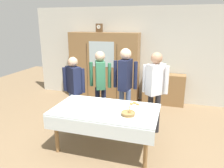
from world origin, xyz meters
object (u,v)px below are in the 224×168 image
tea_cup_far_right (105,100)px  spoon_back_edge (115,110)px  person_near_right_end (100,80)px  person_behind_table_right (125,80)px  mantel_clock (99,28)px  tea_cup_mid_left (104,110)px  bookshelf_low (163,89)px  person_behind_table_left (155,85)px  spoon_far_right (84,114)px  tea_cup_center (97,103)px  person_beside_shelf (74,85)px  pastry_plate (134,105)px  wall_cabinet (104,67)px  dining_table (105,114)px  book_stack (165,72)px  spoon_center (72,113)px  bread_basket (128,113)px

tea_cup_far_right → spoon_back_edge: (0.30, -0.34, -0.02)m
person_near_right_end → person_behind_table_right: (0.60, -0.10, 0.07)m
mantel_clock → tea_cup_mid_left: mantel_clock is taller
bookshelf_low → person_behind_table_left: (-0.08, -1.73, 0.61)m
spoon_far_right → person_behind_table_left: bearing=48.6°
tea_cup_center → person_beside_shelf: bearing=144.9°
tea_cup_center → pastry_plate: bearing=11.7°
tea_cup_mid_left → spoon_back_edge: bearing=41.3°
person_behind_table_left → person_beside_shelf: person_behind_table_left is taller
wall_cabinet → dining_table: bearing=-70.8°
tea_cup_center → tea_cup_far_right: same height
wall_cabinet → spoon_back_edge: bearing=-67.1°
book_stack → spoon_far_right: 3.14m
tea_cup_mid_left → spoon_center: (-0.50, -0.23, -0.02)m
person_near_right_end → tea_cup_mid_left: bearing=-67.5°
spoon_center → tea_cup_far_right: bearing=62.9°
person_near_right_end → bread_basket: bearing=-52.4°
mantel_clock → tea_cup_far_right: size_ratio=1.85×
bookshelf_low → spoon_center: 3.27m
wall_cabinet → tea_cup_far_right: (0.78, -2.21, -0.19)m
pastry_plate → person_behind_table_left: bearing=61.1°
mantel_clock → spoon_back_edge: 3.12m
book_stack → tea_cup_mid_left: (-0.84, -2.74, -0.12)m
bread_basket → person_beside_shelf: person_beside_shelf is taller
bread_basket → person_behind_table_left: bearing=72.7°
dining_table → bread_basket: size_ratio=7.78×
dining_table → tea_cup_mid_left: 0.16m
wall_cabinet → tea_cup_far_right: 2.35m
person_behind_table_left → book_stack: bearing=87.2°
wall_cabinet → person_behind_table_right: size_ratio=1.17×
wall_cabinet → person_behind_table_left: size_ratio=1.20×
tea_cup_mid_left → person_near_right_end: 1.29m
dining_table → person_beside_shelf: (-0.95, 0.71, 0.26)m
bread_basket → spoon_back_edge: bread_basket is taller
book_stack → person_beside_shelf: size_ratio=0.15×
dining_table → tea_cup_center: size_ratio=14.37×
person_beside_shelf → wall_cabinet: bearing=88.5°
tea_cup_center → book_stack: bearing=65.9°
bookshelf_low → book_stack: bearing=0.0°
bread_basket → mantel_clock: bearing=118.7°
bookshelf_low → spoon_far_right: size_ratio=9.70×
book_stack → person_beside_shelf: 2.64m
spoon_far_right → bread_basket: bearing=12.6°
book_stack → spoon_center: book_stack is taller
dining_table → mantel_clock: size_ratio=7.78×
tea_cup_center → pastry_plate: size_ratio=0.46×
dining_table → bookshelf_low: bearing=72.1°
mantel_clock → person_behind_table_left: mantel_clock is taller
tea_cup_mid_left → spoon_center: tea_cup_mid_left is taller
wall_cabinet → person_behind_table_right: (1.03, -1.61, 0.08)m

